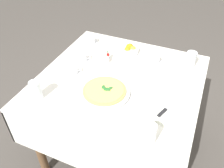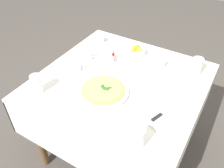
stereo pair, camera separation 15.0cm
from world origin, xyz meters
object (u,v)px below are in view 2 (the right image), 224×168
Objects in this scene: napkin_folded at (162,115)px; dinner_knife at (163,113)px; pepper_shaker at (112,60)px; coffee_cup_far_right at (159,63)px; hot_sauce_bottle at (113,56)px; coffee_cup_right_edge at (76,68)px; water_glass_far_left at (197,67)px; pizza at (103,90)px; salt_shaker at (114,55)px; citrus_bowl at (136,51)px; coffee_cup_near_right at (88,56)px; water_glass_back_corner at (37,85)px; pizza_plate at (103,91)px; coffee_cup_near_left at (99,40)px; water_glass_left_edge at (137,139)px.

napkin_folded is 0.01m from dinner_knife.
coffee_cup_far_right is at bearing -67.22° from pepper_shaker.
dinner_knife is 2.29× the size of hot_sauce_bottle.
coffee_cup_right_edge is 1.09× the size of water_glass_far_left.
pizza is 0.39m from salt_shaker.
citrus_bowl is 0.18m from salt_shaker.
coffee_cup_far_right reaches higher than pizza.
coffee_cup_near_right is 1.06× the size of water_glass_back_corner.
hot_sauce_bottle is at bearing -62.78° from coffee_cup_near_right.
water_glass_back_corner reaches higher than coffee_cup_near_right.
hot_sauce_bottle reaches higher than coffee_cup_right_edge.
coffee_cup_near_right is at bearing 49.66° from pizza_plate.
water_glass_back_corner is (-0.69, 0.79, 0.00)m from water_glass_far_left.
dinner_knife is at bearing -121.02° from pepper_shaker.
coffee_cup_far_right is 0.25m from water_glass_far_left.
pizza_plate is 0.41m from water_glass_back_corner.
coffee_cup_right_edge is at bearing 71.93° from pizza.
water_glass_back_corner reaches higher than pizza.
pizza_plate is 0.39m from dinner_knife.
pepper_shaker is at bearing 78.98° from dinner_knife.
hot_sauce_bottle reaches higher than dinner_knife.
pizza_plate is at bearing 134.50° from pizza.
pepper_shaker is at bearing 20.92° from pizza.
coffee_cup_near_left is 0.31m from pepper_shaker.
hot_sauce_bottle is (-0.16, -0.23, 0.01)m from coffee_cup_near_left.
coffee_cup_right_edge is 0.68m from napkin_folded.
citrus_bowl is (-0.00, -0.33, -0.00)m from coffee_cup_near_left.
water_glass_left_edge reaches higher than pepper_shaker.
hot_sauce_bottle is (-0.16, 0.56, -0.02)m from water_glass_far_left.
water_glass_back_corner is at bearing 119.30° from pizza.
napkin_folded is (-0.09, -0.67, -0.02)m from coffee_cup_right_edge.
citrus_bowl is at bearing 89.53° from water_glass_far_left.
water_glass_far_left is at bearing 14.78° from dinner_knife.
water_glass_back_corner is 0.77m from citrus_bowl.
pepper_shaker is at bearing 112.78° from coffee_cup_far_right.
salt_shaker reaches higher than pizza.
citrus_bowl is at bearing -41.15° from salt_shaker.
pizza_plate is 2.45× the size of coffee_cup_far_right.
coffee_cup_near_left reaches higher than coffee_cup_right_edge.
hot_sauce_bottle is (0.09, -0.17, 0.01)m from coffee_cup_near_right.
citrus_bowl is (0.74, 0.38, -0.03)m from water_glass_left_edge.
pizza reaches higher than napkin_folded.
water_glass_left_edge is at bearing -124.73° from pizza.
pizza is at bearing -159.08° from pepper_shaker.
coffee_cup_far_right is 1.07× the size of water_glass_left_edge.
coffee_cup_near_left is (0.06, 0.55, 0.00)m from coffee_cup_far_right.
water_glass_back_corner is (-0.29, 0.07, 0.03)m from coffee_cup_right_edge.
coffee_cup_right_edge is at bearing -13.45° from water_glass_back_corner.
pizza reaches higher than pizza_plate.
pizza_plate is 0.39m from napkin_folded.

